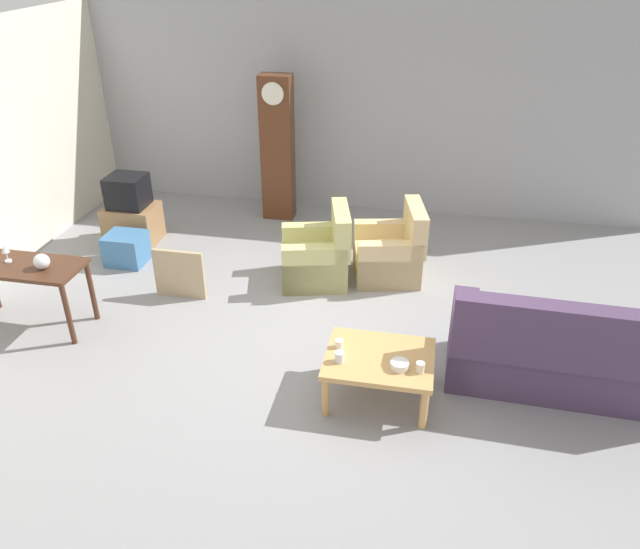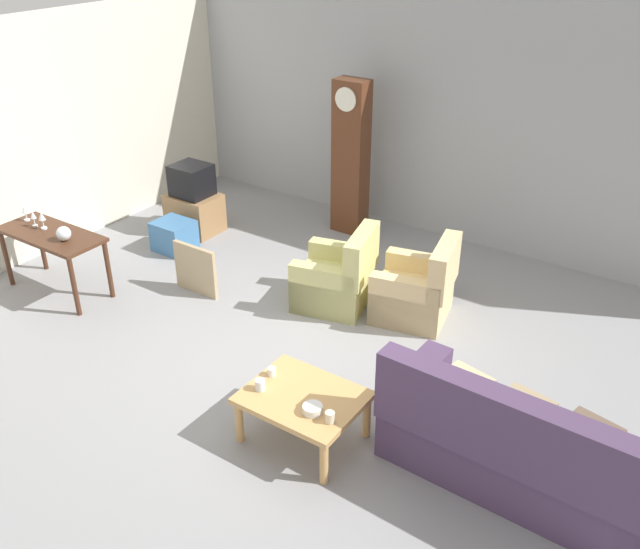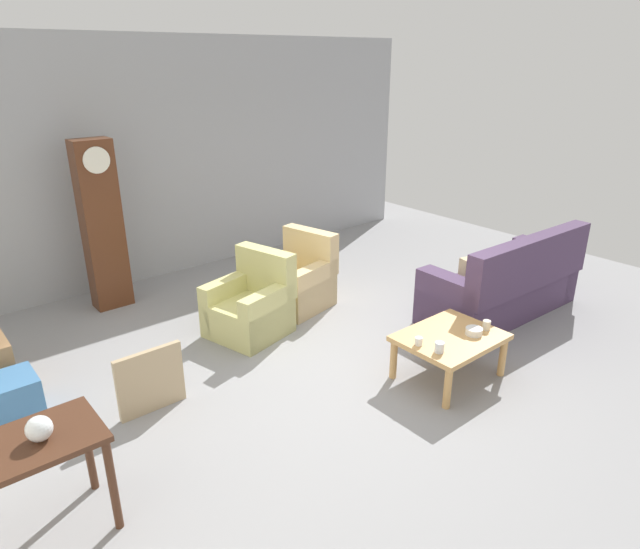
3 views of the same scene
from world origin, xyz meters
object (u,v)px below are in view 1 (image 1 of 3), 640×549
grandfather_clock (278,149)px  console_table_dark (22,273)px  armchair_olive_near (318,257)px  cup_blue_rimmed (339,357)px  couch_floral (566,355)px  coffee_table_wood (379,362)px  tv_crt (128,191)px  glass_dome_cloche (42,261)px  wine_glass_short (5,250)px  bowl_white_stacked (400,365)px  armchair_olive_far (391,254)px  tv_stand_cabinet (133,224)px  storage_box_blue (126,249)px  cup_cream_tall (420,367)px  framed_picture_leaning (179,274)px  cup_white_porcelain (339,344)px

grandfather_clock → console_table_dark: bearing=-119.9°
armchair_olive_near → cup_blue_rimmed: bearing=-74.0°
couch_floral → coffee_table_wood: (-1.66, -0.48, 0.03)m
couch_floral → tv_crt: (-5.28, 2.08, 0.37)m
tv_crt → glass_dome_cloche: tv_crt is taller
tv_crt → wine_glass_short: wine_glass_short is taller
cup_blue_rimmed → bowl_white_stacked: (0.52, 0.00, -0.02)m
armchair_olive_far → bowl_white_stacked: armchair_olive_far is taller
armchair_olive_far → wine_glass_short: size_ratio=4.57×
tv_stand_cabinet → cup_blue_rimmed: bearing=-39.4°
glass_dome_cloche → cup_blue_rimmed: size_ratio=1.65×
storage_box_blue → bowl_white_stacked: bearing=-30.1°
cup_blue_rimmed → wine_glass_short: wine_glass_short is taller
glass_dome_cloche → grandfather_clock: bearing=64.3°
armchair_olive_near → grandfather_clock: bearing=118.0°
cup_cream_tall → wine_glass_short: (-4.28, 0.63, 0.38)m
framed_picture_leaning → wine_glass_short: wine_glass_short is taller
framed_picture_leaning → glass_dome_cloche: 1.47m
glass_dome_cloche → framed_picture_leaning: bearing=40.5°
storage_box_blue → cup_blue_rimmed: (3.10, -2.10, 0.30)m
cup_white_porcelain → wine_glass_short: 3.59m
grandfather_clock → tv_crt: (-1.74, -1.19, -0.30)m
framed_picture_leaning → couch_floral: bearing=-11.5°
coffee_table_wood → wine_glass_short: (-3.92, 0.48, 0.49)m
grandfather_clock → tv_stand_cabinet: (-1.74, -1.19, -0.77)m
tv_stand_cabinet → framed_picture_leaning: bearing=-46.4°
cup_cream_tall → coffee_table_wood: bearing=157.8°
wine_glass_short → cup_blue_rimmed: bearing=-9.8°
storage_box_blue → wine_glass_short: (-0.48, -1.49, 0.68)m
armchair_olive_far → wine_glass_short: wine_glass_short is taller
tv_crt → coffee_table_wood: bearing=-35.2°
grandfather_clock → coffee_table_wood: bearing=-63.3°
couch_floral → wine_glass_short: couch_floral is taller
grandfather_clock → wine_glass_short: bearing=-121.9°
bowl_white_stacked → armchair_olive_far: bearing=96.9°
coffee_table_wood → storage_box_blue: size_ratio=2.02×
tv_crt → cup_white_porcelain: size_ratio=6.43×
framed_picture_leaning → glass_dome_cloche: glass_dome_cloche is taller
storage_box_blue → cup_white_porcelain: 3.61m
coffee_table_wood → bowl_white_stacked: bearing=-35.1°
framed_picture_leaning → glass_dome_cloche: size_ratio=3.73×
tv_stand_cabinet → glass_dome_cloche: bearing=-86.3°
grandfather_clock → glass_dome_cloche: bearing=-115.7°
armchair_olive_far → tv_crt: 3.55m
armchair_olive_far → bowl_white_stacked: bearing=-83.1°
coffee_table_wood → cup_white_porcelain: bearing=169.0°
couch_floral → grandfather_clock: grandfather_clock is taller
storage_box_blue → bowl_white_stacked: 4.20m
couch_floral → cup_blue_rimmed: bearing=-162.9°
storage_box_blue → framed_picture_leaning: bearing=-33.2°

